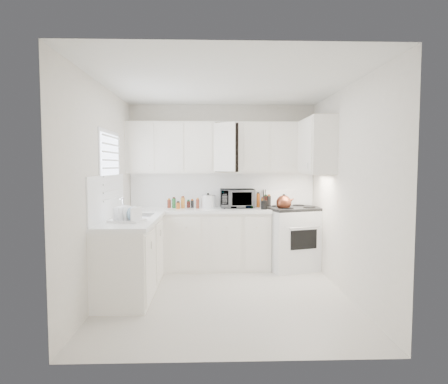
{
  "coord_description": "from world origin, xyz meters",
  "views": [
    {
      "loc": [
        -0.17,
        -4.65,
        1.62
      ],
      "look_at": [
        0.0,
        0.7,
        1.25
      ],
      "focal_mm": 30.65,
      "sensor_mm": 36.0,
      "label": 1
    }
  ],
  "objects_px": {
    "tea_kettle": "(284,202)",
    "dish_rack": "(127,213)",
    "microwave": "(237,196)",
    "rice_cooker": "(208,200)",
    "stove": "(293,229)",
    "utensil_crock": "(264,199)"
  },
  "relations": [
    {
      "from": "dish_rack",
      "to": "microwave",
      "type": "bearing_deg",
      "value": 63.62
    },
    {
      "from": "stove",
      "to": "dish_rack",
      "type": "height_order",
      "value": "stove"
    },
    {
      "from": "stove",
      "to": "microwave",
      "type": "distance_m",
      "value": 1.02
    },
    {
      "from": "tea_kettle",
      "to": "dish_rack",
      "type": "xyz_separation_m",
      "value": [
        -2.11,
        -1.19,
        -0.02
      ]
    },
    {
      "from": "microwave",
      "to": "rice_cooker",
      "type": "height_order",
      "value": "microwave"
    },
    {
      "from": "tea_kettle",
      "to": "microwave",
      "type": "xyz_separation_m",
      "value": [
        -0.69,
        0.31,
        0.06
      ]
    },
    {
      "from": "tea_kettle",
      "to": "microwave",
      "type": "relative_size",
      "value": 0.54
    },
    {
      "from": "microwave",
      "to": "tea_kettle",
      "type": "bearing_deg",
      "value": -26.27
    },
    {
      "from": "stove",
      "to": "microwave",
      "type": "relative_size",
      "value": 2.33
    },
    {
      "from": "utensil_crock",
      "to": "tea_kettle",
      "type": "bearing_deg",
      "value": -9.75
    },
    {
      "from": "tea_kettle",
      "to": "rice_cooker",
      "type": "relative_size",
      "value": 1.21
    },
    {
      "from": "rice_cooker",
      "to": "dish_rack",
      "type": "xyz_separation_m",
      "value": [
        -0.95,
        -1.48,
        -0.01
      ]
    },
    {
      "from": "stove",
      "to": "rice_cooker",
      "type": "relative_size",
      "value": 5.25
    },
    {
      "from": "stove",
      "to": "tea_kettle",
      "type": "relative_size",
      "value": 4.34
    },
    {
      "from": "tea_kettle",
      "to": "microwave",
      "type": "distance_m",
      "value": 0.76
    },
    {
      "from": "dish_rack",
      "to": "stove",
      "type": "bearing_deg",
      "value": 47.56
    },
    {
      "from": "stove",
      "to": "microwave",
      "type": "xyz_separation_m",
      "value": [
        -0.87,
        0.15,
        0.51
      ]
    },
    {
      "from": "tea_kettle",
      "to": "utensil_crock",
      "type": "distance_m",
      "value": 0.3
    },
    {
      "from": "tea_kettle",
      "to": "dish_rack",
      "type": "bearing_deg",
      "value": -136.72
    },
    {
      "from": "tea_kettle",
      "to": "rice_cooker",
      "type": "height_order",
      "value": "tea_kettle"
    },
    {
      "from": "stove",
      "to": "rice_cooker",
      "type": "bearing_deg",
      "value": 157.95
    },
    {
      "from": "microwave",
      "to": "rice_cooker",
      "type": "xyz_separation_m",
      "value": [
        -0.46,
        -0.02,
        -0.06
      ]
    }
  ]
}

